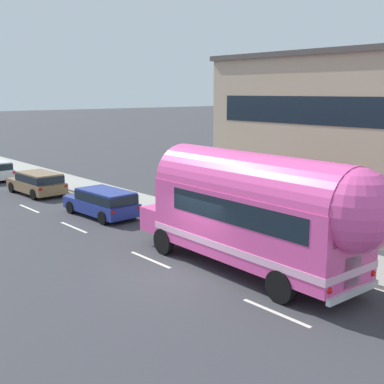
# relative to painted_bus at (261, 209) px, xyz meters

# --- Properties ---
(ground_plane) EXTENTS (300.00, 300.00, 0.00)m
(ground_plane) POSITION_rel_painted_bus_xyz_m (-1.86, 1.76, -2.31)
(ground_plane) COLOR #38383D
(lane_markings) EXTENTS (3.90, 80.00, 0.01)m
(lane_markings) POSITION_rel_painted_bus_xyz_m (0.80, 14.82, -2.30)
(lane_markings) COLOR silver
(lane_markings) RESTS_ON ground
(sidewalk_slab) EXTENTS (2.71, 90.00, 0.15)m
(sidewalk_slab) POSITION_rel_painted_bus_xyz_m (3.27, 11.76, -2.23)
(sidewalk_slab) COLOR #9E9B93
(sidewalk_slab) RESTS_ON ground
(painted_bus) EXTENTS (2.80, 10.37, 4.12)m
(painted_bus) POSITION_rel_painted_bus_xyz_m (0.00, 0.00, 0.00)
(painted_bus) COLOR #EA4C9E
(painted_bus) RESTS_ON ground
(car_lead) EXTENTS (2.03, 4.47, 1.37)m
(car_lead) POSITION_rel_painted_bus_xyz_m (0.23, 10.46, -1.51)
(car_lead) COLOR navy
(car_lead) RESTS_ON ground
(car_second) EXTENTS (2.11, 4.47, 1.37)m
(car_second) POSITION_rel_painted_bus_xyz_m (0.09, 17.79, -1.52)
(car_second) COLOR olive
(car_second) RESTS_ON ground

